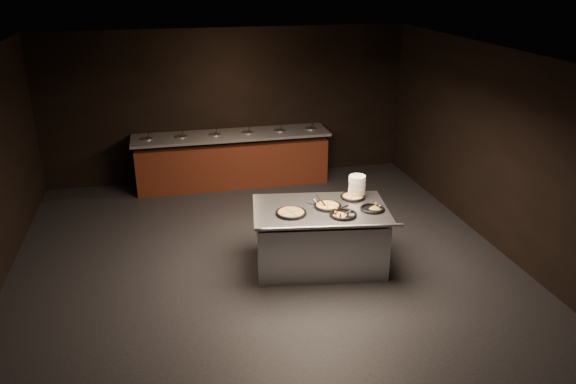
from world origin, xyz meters
name	(u,v)px	position (x,y,z in m)	size (l,w,h in m)	color
room	(267,176)	(0.00, 0.00, 1.45)	(7.02, 8.02, 2.92)	black
salad_bar	(233,162)	(0.00, 3.56, 0.44)	(3.70, 0.83, 1.18)	#551C14
serving_counter	(320,238)	(0.76, 0.12, 0.42)	(1.98, 1.44, 0.88)	silver
plate_stack	(357,186)	(1.39, 0.43, 1.02)	(0.24, 0.24, 0.30)	white
pan_veggie_whole	(291,213)	(0.32, 0.03, 0.89)	(0.42, 0.42, 0.04)	black
pan_cheese_whole	(328,206)	(0.87, 0.14, 0.89)	(0.38, 0.38, 0.04)	black
pan_cheese_slices_a	(353,197)	(1.31, 0.37, 0.89)	(0.35, 0.35, 0.04)	black
pan_cheese_slices_b	(343,214)	(0.99, -0.18, 0.89)	(0.37, 0.37, 0.04)	black
pan_veggie_slices	(372,208)	(1.43, -0.08, 0.89)	(0.33, 0.33, 0.04)	black
server_left	(318,201)	(0.75, 0.23, 0.94)	(0.22, 0.26, 0.15)	silver
server_right	(345,210)	(1.01, -0.18, 0.95)	(0.31, 0.20, 0.16)	silver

